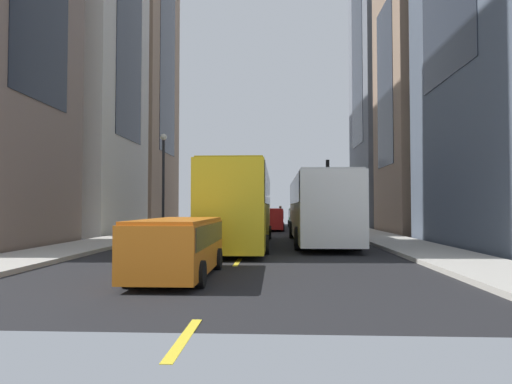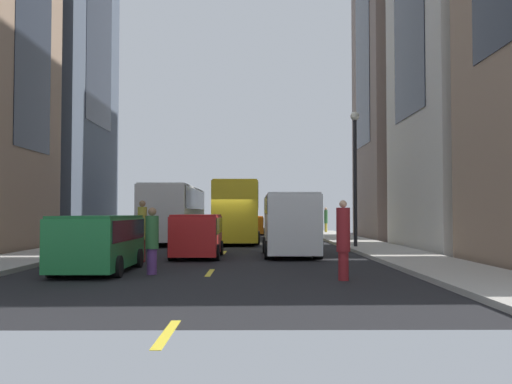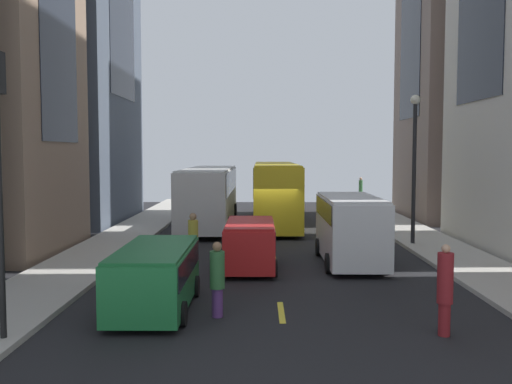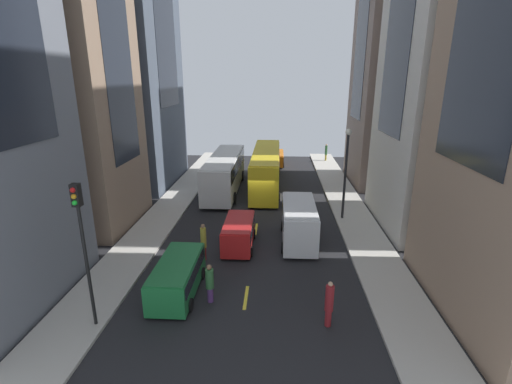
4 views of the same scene
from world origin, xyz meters
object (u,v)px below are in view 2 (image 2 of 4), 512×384
Objects in this scene: car_green_0 at (99,239)px; car_red_1 at (197,232)px; city_bus_white at (175,209)px; streetcar_yellow at (238,208)px; pedestrian_walking_far at (152,239)px; delivery_van_white at (290,220)px; pedestrian_waiting_curb at (343,238)px; pedestrian_crossing_mid at (326,219)px; car_orange_2 at (252,224)px; pedestrian_crossing_near at (142,229)px.

car_green_0 is 5.92m from car_red_1.
streetcar_yellow is at bearing 18.87° from city_bus_white.
streetcar_yellow reaches higher than pedestrian_walking_far.
streetcar_yellow reaches higher than delivery_van_white.
car_red_1 is (-1.28, -13.13, -1.11)m from streetcar_yellow.
car_green_0 is 1.83m from pedestrian_walking_far.
pedestrian_crossing_mid is at bearing -3.03° from pedestrian_waiting_curb.
city_bus_white is 2.48× the size of car_orange_2.
pedestrian_crossing_mid is (6.24, 2.04, 0.39)m from car_orange_2.
car_orange_2 is at bearing -156.02° from pedestrian_walking_far.
car_red_1 is at bearing -95.56° from streetcar_yellow.
delivery_van_white reaches higher than car_red_1.
pedestrian_waiting_curb reaches higher than car_green_0.
pedestrian_waiting_curb is at bearing -85.41° from car_orange_2.
pedestrian_crossing_near is at bearing -135.19° from pedestrian_walking_far.
pedestrian_crossing_mid is at bearing 78.97° from delivery_van_white.
pedestrian_walking_far is (-5.37, 1.45, -0.10)m from pedestrian_waiting_curb.
delivery_van_white is 8.44m from pedestrian_waiting_curb.
car_orange_2 is (2.21, 22.75, -0.12)m from car_red_1.
streetcar_yellow is 2.77× the size of car_orange_2.
pedestrian_walking_far is at bearing 173.53° from pedestrian_crossing_near.
pedestrian_crossing_near is at bearing -134.49° from car_red_1.
car_green_0 is at bearing -99.41° from car_orange_2.
car_red_1 is 1.97× the size of pedestrian_crossing_mid.
streetcar_yellow is 3.15× the size of car_red_1.
car_orange_2 is at bearing 169.47° from pedestrian_crossing_mid.
streetcar_yellow is (3.81, 1.30, 0.12)m from city_bus_white.
streetcar_yellow is 18.92m from car_green_0.
car_orange_2 is 2.41× the size of pedestrian_walking_far.
delivery_van_white reaches higher than pedestrian_walking_far.
car_green_0 reaches higher than car_orange_2.
car_red_1 is 6.06m from pedestrian_walking_far.
car_green_0 is (-6.25, -6.31, -0.50)m from delivery_van_white.
delivery_van_white is at bearing 9.43° from pedestrian_waiting_curb.
pedestrian_waiting_curb is at bearing -125.38° from pedestrian_crossing_mid.
city_bus_white is 12.13m from car_red_1.
pedestrian_waiting_curb is 5.57m from pedestrian_walking_far.
streetcar_yellow is 13.23m from car_red_1.
pedestrian_crossing_mid is (4.65, 23.87, -0.22)m from delivery_van_white.
car_green_0 is at bearing 77.32° from pedestrian_waiting_curb.
car_orange_2 is 6.58m from pedestrian_crossing_mid.
pedestrian_walking_far is at bearing 78.57° from pedestrian_waiting_curb.
streetcar_yellow is 9.75m from car_orange_2.
pedestrian_crossing_near is at bearing -87.14° from city_bus_white.
city_bus_white is 17.01m from pedestrian_crossing_mid.
city_bus_white is at bearing 24.08° from pedestrian_waiting_curb.
pedestrian_waiting_curb is at bearing -84.28° from delivery_van_white.
streetcar_yellow reaches higher than car_red_1.
car_orange_2 is (4.74, 10.93, -1.11)m from city_bus_white.
delivery_van_white is 1.16× the size of car_orange_2.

